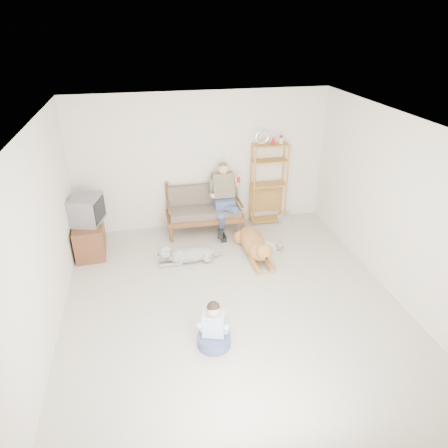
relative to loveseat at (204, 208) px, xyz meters
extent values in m
plane|color=silver|center=(0.03, -2.44, -0.49)|extent=(5.50, 5.50, 0.00)
plane|color=silver|center=(0.03, -2.44, 2.21)|extent=(5.50, 5.50, 0.00)
plane|color=silver|center=(0.03, 0.31, 0.86)|extent=(5.00, 0.00, 5.00)
plane|color=silver|center=(0.03, -5.19, 0.86)|extent=(5.00, 0.00, 5.00)
plane|color=silver|center=(-2.47, -2.44, 0.86)|extent=(0.00, 5.50, 5.50)
plane|color=silver|center=(2.53, -2.44, 0.86)|extent=(0.00, 5.50, 5.50)
cube|color=brown|center=(0.00, -0.07, -0.14)|extent=(1.51, 0.72, 0.10)
cube|color=#685D4F|center=(0.00, -0.07, -0.02)|extent=(1.39, 0.62, 0.13)
cube|color=#685D4F|center=(0.00, 0.17, 0.21)|extent=(1.38, 0.14, 0.45)
cylinder|color=brown|center=(0.00, 0.23, 0.41)|extent=(1.40, 0.07, 0.05)
cylinder|color=brown|center=(-0.70, -0.37, -0.34)|extent=(0.07, 0.07, 0.30)
cylinder|color=brown|center=(-0.70, 0.23, -0.01)|extent=(0.07, 0.07, 0.95)
cylinder|color=brown|center=(0.70, -0.37, -0.34)|extent=(0.07, 0.07, 0.30)
cylinder|color=brown|center=(0.70, 0.23, -0.01)|extent=(0.07, 0.07, 0.95)
cube|color=#4B5A8A|center=(0.38, -0.10, 0.13)|extent=(0.39, 0.37, 0.19)
cube|color=#71684F|center=(0.38, 0.00, 0.47)|extent=(0.41, 0.28, 0.51)
sphere|color=tan|center=(0.38, -0.03, 0.81)|extent=(0.20, 0.20, 0.20)
sphere|color=#524D49|center=(0.38, -0.01, 0.85)|extent=(0.18, 0.18, 0.18)
cylinder|color=#B61318|center=(0.65, -0.21, 0.63)|extent=(0.07, 0.07, 0.09)
cube|color=#AE7136|center=(1.36, 0.11, 1.18)|extent=(0.71, 0.29, 0.03)
torus|color=silver|center=(1.17, 0.11, 1.34)|extent=(0.29, 0.05, 0.29)
cone|color=#B61318|center=(1.40, 0.11, 1.27)|extent=(0.09, 0.09, 0.15)
cylinder|color=#AE7136|center=(1.02, -0.02, 0.35)|extent=(0.04, 0.04, 1.68)
cylinder|color=#AE7136|center=(1.02, 0.24, 0.35)|extent=(0.04, 0.04, 1.68)
cylinder|color=#AE7136|center=(1.70, -0.02, 0.35)|extent=(0.04, 0.04, 1.68)
cylinder|color=#AE7136|center=(1.70, 0.24, 0.35)|extent=(0.04, 0.04, 1.68)
cube|color=silver|center=(1.71, 0.00, -0.41)|extent=(0.30, 0.27, 0.16)
cube|color=brown|center=(-2.19, -0.43, -0.19)|extent=(0.54, 0.92, 0.60)
cube|color=brown|center=(-2.43, -0.65, -0.19)|extent=(0.04, 0.40, 0.50)
cube|color=brown|center=(-2.43, -0.21, -0.19)|extent=(0.04, 0.40, 0.50)
cube|color=slate|center=(-2.17, -0.38, 0.36)|extent=(0.61, 0.69, 0.49)
cube|color=black|center=(-1.94, -0.44, 0.36)|extent=(0.15, 0.49, 0.39)
cube|color=white|center=(-1.22, 0.30, -0.19)|extent=(0.12, 0.02, 0.08)
ellipsoid|color=#B57E3F|center=(0.73, -1.03, -0.31)|extent=(0.45, 1.15, 0.36)
sphere|color=#B57E3F|center=(0.74, -1.37, -0.28)|extent=(0.36, 0.36, 0.36)
sphere|color=#B57E3F|center=(0.75, -1.65, -0.13)|extent=(0.28, 0.28, 0.28)
ellipsoid|color=#B57E3F|center=(0.76, -1.78, -0.16)|extent=(0.13, 0.21, 0.11)
cylinder|color=#B57E3F|center=(0.71, -0.46, -0.41)|extent=(0.22, 0.44, 0.06)
ellipsoid|color=#B57E3F|center=(0.65, -1.63, -0.13)|extent=(0.07, 0.09, 0.14)
ellipsoid|color=#B57E3F|center=(0.85, -1.62, -0.13)|extent=(0.07, 0.09, 0.14)
ellipsoid|color=white|center=(-0.41, -1.12, -0.36)|extent=(0.87, 0.33, 0.26)
sphere|color=white|center=(-0.67, -1.13, -0.34)|extent=(0.26, 0.26, 0.26)
sphere|color=white|center=(-0.88, -1.14, -0.23)|extent=(0.22, 0.22, 0.22)
ellipsoid|color=white|center=(-0.98, -1.15, -0.25)|extent=(0.16, 0.10, 0.09)
cylinder|color=white|center=(0.02, -1.10, -0.43)|extent=(0.33, 0.17, 0.04)
ellipsoid|color=white|center=(-0.87, -1.06, -0.23)|extent=(0.07, 0.05, 0.11)
ellipsoid|color=white|center=(-0.86, -1.22, -0.23)|extent=(0.07, 0.05, 0.11)
ellipsoid|color=silver|center=(1.07, -1.00, -0.41)|extent=(0.38, 0.39, 0.15)
sphere|color=silver|center=(1.14, -1.08, -0.40)|extent=(0.15, 0.15, 0.15)
sphere|color=#A67E53|center=(1.21, -1.15, -0.34)|extent=(0.13, 0.13, 0.13)
ellipsoid|color=#A67E53|center=(1.25, -1.19, -0.35)|extent=(0.11, 0.11, 0.05)
cylinder|color=silver|center=(0.94, -0.86, -0.46)|extent=(0.14, 0.09, 0.02)
cone|color=#A67E53|center=(1.16, -1.17, -0.30)|extent=(0.04, 0.04, 0.05)
cone|color=#A67E53|center=(1.23, -1.11, -0.30)|extent=(0.04, 0.04, 0.05)
torus|color=#B61318|center=(1.19, -1.14, -0.35)|extent=(0.13, 0.13, 0.02)
cylinder|color=#4B5A8A|center=(-0.40, -3.22, -0.40)|extent=(0.44, 0.44, 0.16)
cube|color=silver|center=(-0.40, -3.20, -0.14)|extent=(0.33, 0.26, 0.34)
sphere|color=tan|center=(-0.40, -3.22, 0.10)|extent=(0.18, 0.18, 0.18)
sphere|color=black|center=(-0.40, -3.21, 0.13)|extent=(0.17, 0.17, 0.17)
camera|label=1|loc=(-1.09, -7.13, 3.40)|focal=32.00mm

